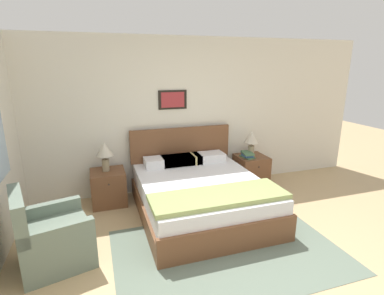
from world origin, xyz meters
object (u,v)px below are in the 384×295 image
armchair (51,239)px  nightstand_by_door (251,170)px  table_lamp_by_door (252,139)px  table_lamp_near_window (105,151)px  bed (200,194)px  nightstand_near_window (109,187)px

armchair → nightstand_by_door: (3.22, 1.35, -0.03)m
table_lamp_by_door → nightstand_by_door: bearing=-69.9°
armchair → table_lamp_near_window: size_ratio=1.96×
bed → nightstand_by_door: (1.27, 0.76, -0.03)m
bed → nightstand_near_window: size_ratio=3.86×
armchair → table_lamp_near_window: 1.63m
nightstand_near_window → table_lamp_near_window: table_lamp_near_window is taller
armchair → nightstand_by_door: bearing=98.2°
nightstand_by_door → table_lamp_by_door: bearing=110.1°
bed → table_lamp_by_door: size_ratio=4.56×
bed → table_lamp_by_door: bearing=31.9°
armchair → nightstand_near_window: (0.68, 1.35, -0.03)m
table_lamp_near_window → table_lamp_by_door: 2.54m
nightstand_near_window → nightstand_by_door: bearing=0.0°
nightstand_by_door → table_lamp_by_door: 0.59m
armchair → nightstand_near_window: armchair is taller
table_lamp_by_door → nightstand_near_window: bearing=-179.5°
table_lamp_near_window → nightstand_near_window: bearing=-59.4°
nightstand_near_window → nightstand_by_door: (2.53, 0.00, 0.00)m
table_lamp_by_door → table_lamp_near_window: bearing=180.0°
armchair → bed: bearing=92.3°
nightstand_near_window → table_lamp_near_window: size_ratio=1.18×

